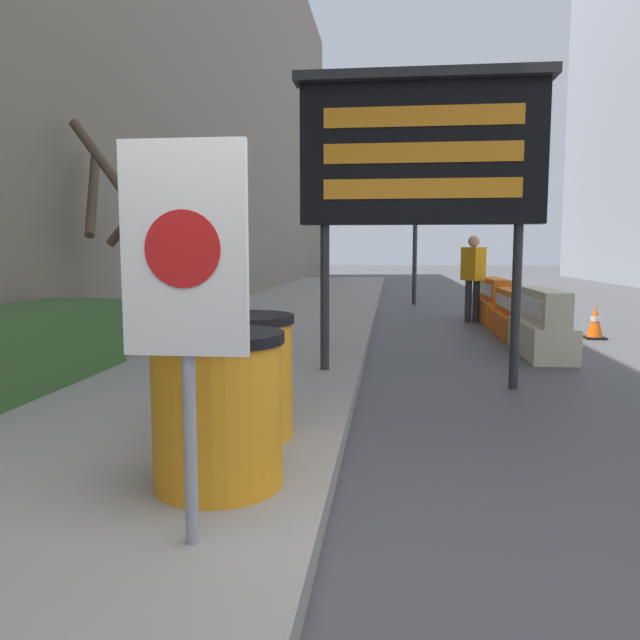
{
  "coord_description": "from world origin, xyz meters",
  "views": [
    {
      "loc": [
        0.33,
        -2.57,
        1.48
      ],
      "look_at": [
        -0.92,
        8.38,
        0.24
      ],
      "focal_mm": 35.0,
      "sensor_mm": 36.0,
      "label": 1
    }
  ],
  "objects_px": {
    "jersey_barrier_orange_near": "(494,303)",
    "traffic_light_near_curb": "(416,200)",
    "pedestrian_worker": "(473,271)",
    "jersey_barrier_orange_far": "(514,316)",
    "jersey_barrier_cream": "(542,326)",
    "barrel_drum_middle": "(241,376)",
    "warning_sign": "(185,278)",
    "traffic_cone_near": "(595,322)",
    "message_board": "(421,153)",
    "barrel_drum_foreground": "(218,409)"
  },
  "relations": [
    {
      "from": "jersey_barrier_orange_near",
      "to": "traffic_light_near_curb",
      "type": "distance_m",
      "value": 4.9
    },
    {
      "from": "pedestrian_worker",
      "to": "jersey_barrier_orange_far",
      "type": "bearing_deg",
      "value": 159.28
    },
    {
      "from": "jersey_barrier_orange_far",
      "to": "traffic_light_near_curb",
      "type": "bearing_deg",
      "value": 103.53
    },
    {
      "from": "jersey_barrier_cream",
      "to": "pedestrian_worker",
      "type": "relative_size",
      "value": 1.01
    },
    {
      "from": "barrel_drum_middle",
      "to": "warning_sign",
      "type": "xyz_separation_m",
      "value": [
        0.16,
        -1.63,
        0.76
      ]
    },
    {
      "from": "jersey_barrier_cream",
      "to": "traffic_cone_near",
      "type": "distance_m",
      "value": 2.21
    },
    {
      "from": "jersey_barrier_cream",
      "to": "pedestrian_worker",
      "type": "distance_m",
      "value": 4.17
    },
    {
      "from": "warning_sign",
      "to": "traffic_light_near_curb",
      "type": "xyz_separation_m",
      "value": [
        1.51,
        14.51,
        1.46
      ]
    },
    {
      "from": "traffic_cone_near",
      "to": "pedestrian_worker",
      "type": "relative_size",
      "value": 0.32
    },
    {
      "from": "message_board",
      "to": "jersey_barrier_cream",
      "type": "height_order",
      "value": "message_board"
    },
    {
      "from": "barrel_drum_middle",
      "to": "jersey_barrier_orange_far",
      "type": "relative_size",
      "value": 0.48
    },
    {
      "from": "barrel_drum_foreground",
      "to": "jersey_barrier_cream",
      "type": "distance_m",
      "value": 6.45
    },
    {
      "from": "barrel_drum_foreground",
      "to": "traffic_cone_near",
      "type": "bearing_deg",
      "value": 59.85
    },
    {
      "from": "jersey_barrier_orange_near",
      "to": "pedestrian_worker",
      "type": "relative_size",
      "value": 1.06
    },
    {
      "from": "jersey_barrier_orange_near",
      "to": "barrel_drum_middle",
      "type": "bearing_deg",
      "value": -109.51
    },
    {
      "from": "message_board",
      "to": "jersey_barrier_orange_far",
      "type": "relative_size",
      "value": 1.83
    },
    {
      "from": "jersey_barrier_cream",
      "to": "pedestrian_worker",
      "type": "xyz_separation_m",
      "value": [
        -0.44,
        4.1,
        0.63
      ]
    },
    {
      "from": "jersey_barrier_cream",
      "to": "jersey_barrier_orange_far",
      "type": "distance_m",
      "value": 1.97
    },
    {
      "from": "barrel_drum_foreground",
      "to": "jersey_barrier_orange_far",
      "type": "relative_size",
      "value": 0.48
    },
    {
      "from": "message_board",
      "to": "traffic_cone_near",
      "type": "height_order",
      "value": "message_board"
    },
    {
      "from": "jersey_barrier_orange_near",
      "to": "jersey_barrier_orange_far",
      "type": "bearing_deg",
      "value": -90.0
    },
    {
      "from": "warning_sign",
      "to": "jersey_barrier_cream",
      "type": "distance_m",
      "value": 7.12
    },
    {
      "from": "warning_sign",
      "to": "jersey_barrier_orange_near",
      "type": "height_order",
      "value": "warning_sign"
    },
    {
      "from": "barrel_drum_foreground",
      "to": "jersey_barrier_orange_near",
      "type": "relative_size",
      "value": 0.46
    },
    {
      "from": "jersey_barrier_cream",
      "to": "pedestrian_worker",
      "type": "height_order",
      "value": "pedestrian_worker"
    },
    {
      "from": "message_board",
      "to": "jersey_barrier_cream",
      "type": "relative_size",
      "value": 1.84
    },
    {
      "from": "traffic_light_near_curb",
      "to": "pedestrian_worker",
      "type": "bearing_deg",
      "value": -75.55
    },
    {
      "from": "barrel_drum_foreground",
      "to": "jersey_barrier_cream",
      "type": "xyz_separation_m",
      "value": [
        3.06,
        5.68,
        -0.19
      ]
    },
    {
      "from": "message_board",
      "to": "jersey_barrier_orange_far",
      "type": "xyz_separation_m",
      "value": [
        1.81,
        4.2,
        -2.14
      ]
    },
    {
      "from": "barrel_drum_middle",
      "to": "traffic_cone_near",
      "type": "xyz_separation_m",
      "value": [
        4.43,
        6.55,
        -0.32
      ]
    },
    {
      "from": "barrel_drum_foreground",
      "to": "traffic_light_near_curb",
      "type": "relative_size",
      "value": 0.22
    },
    {
      "from": "traffic_cone_near",
      "to": "message_board",
      "type": "bearing_deg",
      "value": -127.57
    },
    {
      "from": "message_board",
      "to": "traffic_cone_near",
      "type": "bearing_deg",
      "value": 52.43
    },
    {
      "from": "message_board",
      "to": "barrel_drum_foreground",
      "type": "bearing_deg",
      "value": -109.88
    },
    {
      "from": "warning_sign",
      "to": "jersey_barrier_cream",
      "type": "bearing_deg",
      "value": 64.94
    },
    {
      "from": "traffic_cone_near",
      "to": "pedestrian_worker",
      "type": "height_order",
      "value": "pedestrian_worker"
    },
    {
      "from": "message_board",
      "to": "jersey_barrier_cream",
      "type": "xyz_separation_m",
      "value": [
        1.81,
        2.22,
        -2.08
      ]
    },
    {
      "from": "barrel_drum_middle",
      "to": "traffic_light_near_curb",
      "type": "bearing_deg",
      "value": 82.62
    },
    {
      "from": "jersey_barrier_orange_far",
      "to": "pedestrian_worker",
      "type": "bearing_deg",
      "value": 101.76
    },
    {
      "from": "barrel_drum_foreground",
      "to": "barrel_drum_middle",
      "type": "relative_size",
      "value": 1.0
    },
    {
      "from": "jersey_barrier_orange_near",
      "to": "traffic_light_near_curb",
      "type": "bearing_deg",
      "value": 110.35
    },
    {
      "from": "message_board",
      "to": "traffic_cone_near",
      "type": "relative_size",
      "value": 5.76
    },
    {
      "from": "barrel_drum_foreground",
      "to": "traffic_light_near_curb",
      "type": "xyz_separation_m",
      "value": [
        1.58,
        13.8,
        2.22
      ]
    },
    {
      "from": "warning_sign",
      "to": "jersey_barrier_orange_far",
      "type": "height_order",
      "value": "warning_sign"
    },
    {
      "from": "barrel_drum_foreground",
      "to": "traffic_cone_near",
      "type": "height_order",
      "value": "barrel_drum_foreground"
    },
    {
      "from": "message_board",
      "to": "traffic_light_near_curb",
      "type": "height_order",
      "value": "traffic_light_near_curb"
    },
    {
      "from": "warning_sign",
      "to": "jersey_barrier_orange_near",
      "type": "relative_size",
      "value": 0.95
    },
    {
      "from": "barrel_drum_foreground",
      "to": "pedestrian_worker",
      "type": "xyz_separation_m",
      "value": [
        2.62,
        9.77,
        0.45
      ]
    },
    {
      "from": "barrel_drum_foreground",
      "to": "barrel_drum_middle",
      "type": "distance_m",
      "value": 0.93
    },
    {
      "from": "jersey_barrier_cream",
      "to": "jersey_barrier_orange_far",
      "type": "relative_size",
      "value": 1.0
    }
  ]
}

